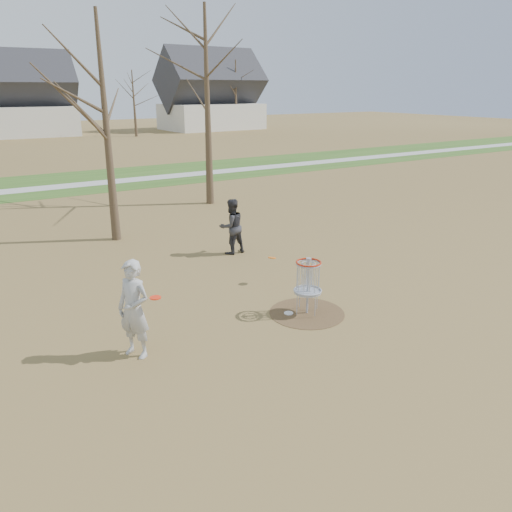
# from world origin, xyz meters

# --- Properties ---
(ground) EXTENTS (160.00, 160.00, 0.00)m
(ground) POSITION_xyz_m (0.00, 0.00, 0.00)
(ground) COLOR brown
(ground) RESTS_ON ground
(green_band) EXTENTS (160.00, 8.00, 0.01)m
(green_band) POSITION_xyz_m (0.00, 21.00, 0.01)
(green_band) COLOR #2D5119
(green_band) RESTS_ON ground
(footpath) EXTENTS (160.00, 1.50, 0.01)m
(footpath) POSITION_xyz_m (0.00, 20.00, 0.01)
(footpath) COLOR #9E9E99
(footpath) RESTS_ON green_band
(dirt_circle) EXTENTS (1.80, 1.80, 0.01)m
(dirt_circle) POSITION_xyz_m (0.00, 0.00, 0.01)
(dirt_circle) COLOR #47331E
(dirt_circle) RESTS_ON ground
(player_standing) EXTENTS (0.78, 0.87, 2.00)m
(player_standing) POSITION_xyz_m (-4.10, 0.23, 1.00)
(player_standing) COLOR #AAAAAA
(player_standing) RESTS_ON ground
(player_throwing) EXTENTS (0.91, 0.73, 1.79)m
(player_throwing) POSITION_xyz_m (0.72, 4.96, 0.89)
(player_throwing) COLOR #2D2C31
(player_throwing) RESTS_ON ground
(disc_grounded) EXTENTS (0.22, 0.22, 0.02)m
(disc_grounded) POSITION_xyz_m (-0.40, 0.19, 0.02)
(disc_grounded) COLOR silver
(disc_grounded) RESTS_ON dirt_circle
(discs_in_play) EXTENTS (4.34, 2.34, 0.59)m
(discs_in_play) POSITION_xyz_m (-1.59, 1.07, 0.99)
(discs_in_play) COLOR orange
(discs_in_play) RESTS_ON ground
(disc_golf_basket) EXTENTS (0.64, 0.64, 1.35)m
(disc_golf_basket) POSITION_xyz_m (0.00, 0.00, 0.91)
(disc_golf_basket) COLOR #9EA3AD
(disc_golf_basket) RESTS_ON ground
(bare_trees) EXTENTS (52.62, 44.98, 9.00)m
(bare_trees) POSITION_xyz_m (1.78, 35.79, 5.35)
(bare_trees) COLOR #382B1E
(bare_trees) RESTS_ON ground
(houses_row) EXTENTS (56.51, 10.01, 7.26)m
(houses_row) POSITION_xyz_m (4.32, 52.56, 3.52)
(houses_row) COLOR silver
(houses_row) RESTS_ON ground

